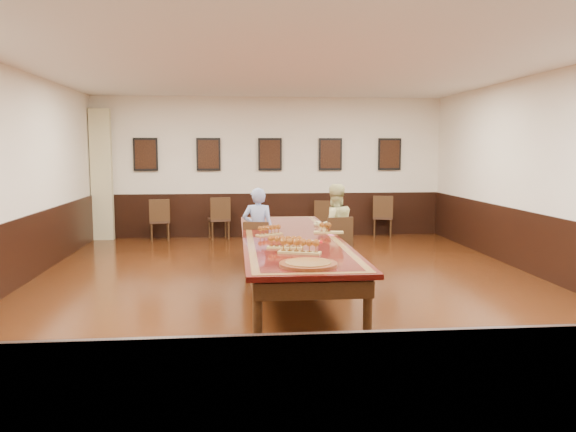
{
  "coord_description": "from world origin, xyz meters",
  "views": [
    {
      "loc": [
        -0.79,
        -7.96,
        2.01
      ],
      "look_at": [
        0.0,
        0.5,
        1.0
      ],
      "focal_mm": 35.0,
      "sensor_mm": 36.0,
      "label": 1
    }
  ],
  "objects": [
    {
      "name": "red_plate_grp",
      "position": [
        0.29,
        -0.49,
        0.76
      ],
      "size": [
        0.19,
        0.19,
        0.02
      ],
      "color": "red",
      "rests_on": "conference_table"
    },
    {
      "name": "pink_phone",
      "position": [
        0.6,
        0.11,
        0.76
      ],
      "size": [
        0.08,
        0.14,
        0.01
      ],
      "primitive_type": "cube",
      "rotation": [
        0.0,
        0.0,
        0.16
      ],
      "color": "#D4467F",
      "rests_on": "conference_table"
    },
    {
      "name": "conference_table",
      "position": [
        0.0,
        0.0,
        0.61
      ],
      "size": [
        1.4,
        5.0,
        0.76
      ],
      "color": "#330908",
      "rests_on": "floor"
    },
    {
      "name": "carved_platter",
      "position": [
        -0.02,
        -2.04,
        0.77
      ],
      "size": [
        0.79,
        0.79,
        0.05
      ],
      "color": "#542210",
      "rests_on": "conference_table"
    },
    {
      "name": "person_man",
      "position": [
        -0.44,
        1.08,
        0.7
      ],
      "size": [
        0.56,
        0.42,
        1.4
      ],
      "primitive_type": "imported",
      "rotation": [
        0.0,
        0.0,
        2.98
      ],
      "color": "#4561AE",
      "rests_on": "floor"
    },
    {
      "name": "spare_chair_c",
      "position": [
        1.21,
        4.61,
        0.43
      ],
      "size": [
        0.5,
        0.53,
        0.87
      ],
      "primitive_type": null,
      "rotation": [
        0.0,
        0.0,
        2.89
      ],
      "color": "#312016",
      "rests_on": "floor"
    },
    {
      "name": "wall_front",
      "position": [
        0.0,
        -5.01,
        1.6
      ],
      "size": [
        8.0,
        0.02,
        3.2
      ],
      "primitive_type": "cube",
      "color": "beige",
      "rests_on": "floor"
    },
    {
      "name": "person_woman",
      "position": [
        0.84,
        1.19,
        0.72
      ],
      "size": [
        0.79,
        0.66,
        1.44
      ],
      "primitive_type": "imported",
      "rotation": [
        0.0,
        0.0,
        3.3
      ],
      "color": "#D3CF84",
      "rests_on": "floor"
    },
    {
      "name": "spare_chair_a",
      "position": [
        -2.48,
        4.53,
        0.47
      ],
      "size": [
        0.51,
        0.54,
        0.93
      ],
      "primitive_type": null,
      "rotation": [
        0.0,
        0.0,
        3.3
      ],
      "color": "#312016",
      "rests_on": "floor"
    },
    {
      "name": "chair_woman",
      "position": [
        0.86,
        1.09,
        0.46
      ],
      "size": [
        0.5,
        0.53,
        0.92
      ],
      "primitive_type": null,
      "rotation": [
        0.0,
        0.0,
        3.3
      ],
      "color": "#312016",
      "rests_on": "floor"
    },
    {
      "name": "wainscoting",
      "position": [
        0.0,
        0.0,
        0.5
      ],
      "size": [
        8.0,
        10.0,
        1.0
      ],
      "color": "black",
      "rests_on": "floor"
    },
    {
      "name": "flight_a",
      "position": [
        -0.3,
        0.19,
        0.82
      ],
      "size": [
        0.42,
        0.32,
        0.15
      ],
      "color": "olive",
      "rests_on": "conference_table"
    },
    {
      "name": "spare_chair_b",
      "position": [
        -1.18,
        4.66,
        0.48
      ],
      "size": [
        0.54,
        0.57,
        0.96
      ],
      "primitive_type": null,
      "rotation": [
        0.0,
        0.0,
        3.36
      ],
      "color": "#312016",
      "rests_on": "floor"
    },
    {
      "name": "posters",
      "position": [
        0.0,
        4.94,
        1.9
      ],
      "size": [
        6.14,
        0.04,
        0.74
      ],
      "color": "black",
      "rests_on": "wall_back"
    },
    {
      "name": "wall_right",
      "position": [
        4.01,
        0.0,
        1.6
      ],
      "size": [
        0.02,
        10.0,
        3.2
      ],
      "primitive_type": "cube",
      "color": "beige",
      "rests_on": "floor"
    },
    {
      "name": "floor",
      "position": [
        0.0,
        0.0,
        -0.01
      ],
      "size": [
        8.0,
        10.0,
        0.02
      ],
      "primitive_type": "cube",
      "color": "black",
      "rests_on": "ground"
    },
    {
      "name": "wall_back",
      "position": [
        0.0,
        5.01,
        1.6
      ],
      "size": [
        8.0,
        0.02,
        3.2
      ],
      "primitive_type": "cube",
      "color": "beige",
      "rests_on": "floor"
    },
    {
      "name": "flight_d",
      "position": [
        -0.03,
        -1.31,
        0.84
      ],
      "size": [
        0.54,
        0.32,
        0.19
      ],
      "color": "olive",
      "rests_on": "conference_table"
    },
    {
      "name": "spare_chair_d",
      "position": [
        2.6,
        4.68,
        0.48
      ],
      "size": [
        0.56,
        0.59,
        0.96
      ],
      "primitive_type": null,
      "rotation": [
        0.0,
        0.0,
        2.88
      ],
      "color": "#312016",
      "rests_on": "floor"
    },
    {
      "name": "chair_man",
      "position": [
        -0.45,
        0.99,
        0.44
      ],
      "size": [
        0.48,
        0.51,
        0.88
      ],
      "primitive_type": null,
      "rotation": [
        0.0,
        0.0,
        2.98
      ],
      "color": "#312016",
      "rests_on": "floor"
    },
    {
      "name": "curtain",
      "position": [
        -3.75,
        4.82,
        1.45
      ],
      "size": [
        0.45,
        0.18,
        2.9
      ],
      "primitive_type": "cube",
      "color": "#C5BB88",
      "rests_on": "floor"
    },
    {
      "name": "flight_c",
      "position": [
        -0.17,
        -0.94,
        0.83
      ],
      "size": [
        0.48,
        0.23,
        0.17
      ],
      "color": "olive",
      "rests_on": "conference_table"
    },
    {
      "name": "ceiling",
      "position": [
        0.0,
        0.0,
        3.21
      ],
      "size": [
        8.0,
        10.0,
        0.02
      ],
      "primitive_type": "cube",
      "color": "white",
      "rests_on": "floor"
    },
    {
      "name": "flight_b",
      "position": [
        0.58,
        0.33,
        0.83
      ],
      "size": [
        0.46,
        0.18,
        0.17
      ],
      "color": "olive",
      "rests_on": "conference_table"
    }
  ]
}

